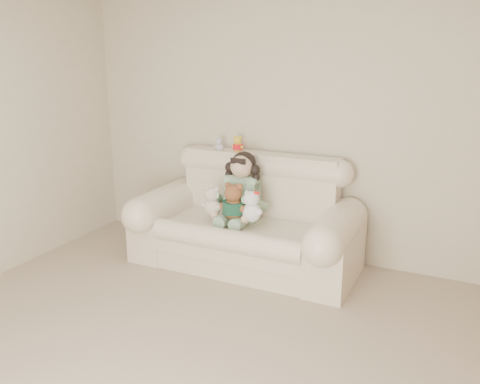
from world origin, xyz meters
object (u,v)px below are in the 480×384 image
at_px(brown_teddy, 234,198).
at_px(cream_teddy, 212,198).
at_px(seated_child, 242,186).
at_px(white_cat, 252,203).
at_px(sofa, 245,214).

xyz_separation_m(brown_teddy, cream_teddy, (-0.22, 0.01, -0.04)).
relative_size(brown_teddy, cream_teddy, 1.22).
xyz_separation_m(seated_child, brown_teddy, (0.03, -0.23, -0.05)).
bearing_deg(white_cat, sofa, 125.54).
xyz_separation_m(seated_child, cream_teddy, (-0.20, -0.22, -0.09)).
xyz_separation_m(sofa, cream_teddy, (-0.26, -0.14, 0.15)).
xyz_separation_m(sofa, white_cat, (0.13, -0.13, 0.16)).
bearing_deg(sofa, cream_teddy, -152.36).
distance_m(sofa, seated_child, 0.26).
bearing_deg(cream_teddy, brown_teddy, -11.24).
relative_size(sofa, cream_teddy, 6.34).
bearing_deg(seated_child, brown_teddy, -86.59).
relative_size(brown_teddy, white_cat, 1.16).
height_order(seated_child, white_cat, seated_child).
xyz_separation_m(sofa, brown_teddy, (-0.04, -0.15, 0.19)).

